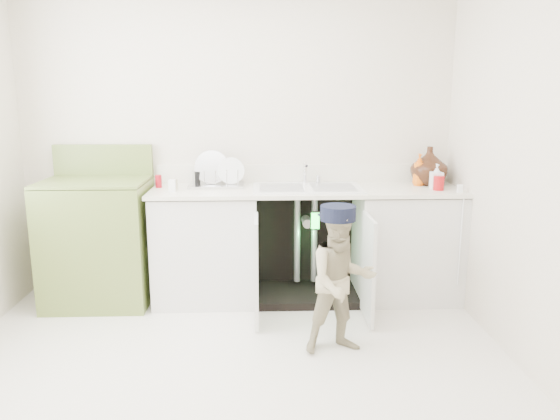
% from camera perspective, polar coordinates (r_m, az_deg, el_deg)
% --- Properties ---
extents(ground, '(3.50, 3.50, 0.00)m').
position_cam_1_polar(ground, '(3.42, -5.08, -16.42)').
color(ground, silver).
rests_on(ground, ground).
extents(room_shell, '(6.00, 5.50, 1.26)m').
position_cam_1_polar(room_shell, '(3.03, -5.52, 4.83)').
color(room_shell, beige).
rests_on(room_shell, ground).
extents(counter_run, '(2.44, 1.02, 1.21)m').
position_cam_1_polar(counter_run, '(4.38, 3.15, -3.23)').
color(counter_run, white).
rests_on(counter_run, ground).
extents(avocado_stove, '(0.79, 0.65, 1.22)m').
position_cam_1_polar(avocado_stove, '(4.51, -18.43, -2.97)').
color(avocado_stove, olive).
rests_on(avocado_stove, ground).
extents(repair_worker, '(0.52, 0.84, 0.95)m').
position_cam_1_polar(repair_worker, '(3.48, 6.42, -7.22)').
color(repair_worker, tan).
rests_on(repair_worker, ground).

